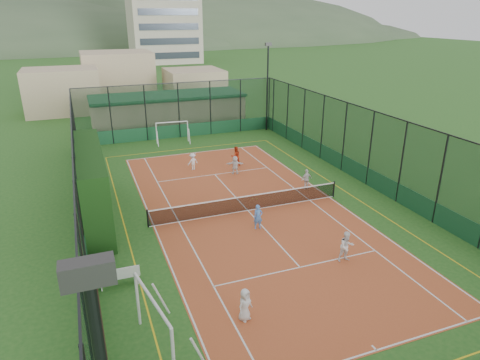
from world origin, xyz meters
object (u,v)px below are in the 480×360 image
(child_far_right, at_px, (307,179))
(futsal_goal_far, at_px, (172,132))
(child_far_left, at_px, (193,162))
(coach, at_px, (236,156))
(futsal_goal_near, at_px, (154,326))
(child_near_right, at_px, (347,247))
(floodlight_ne, at_px, (267,88))
(child_near_left, at_px, (245,305))
(child_far_back, at_px, (235,165))
(child_near_mid, at_px, (258,217))
(clubhouse, at_px, (168,110))
(white_bench, at_px, (119,276))

(child_far_right, bearing_deg, futsal_goal_far, -75.35)
(child_far_left, relative_size, coach, 0.83)
(child_far_left, relative_size, child_far_right, 0.94)
(futsal_goal_near, xyz_separation_m, child_near_right, (9.31, 2.62, -0.34))
(floodlight_ne, relative_size, child_far_left, 6.52)
(child_near_left, xyz_separation_m, child_far_back, (5.06, 14.85, 0.00))
(child_near_mid, bearing_deg, clubhouse, 95.00)
(futsal_goal_near, bearing_deg, futsal_goal_far, -24.21)
(child_near_mid, bearing_deg, futsal_goal_far, 98.02)
(clubhouse, distance_m, coach, 14.54)
(futsal_goal_far, xyz_separation_m, coach, (3.07, -7.90, -0.15))
(floodlight_ne, relative_size, futsal_goal_far, 2.88)
(child_far_back, bearing_deg, child_far_left, -18.02)
(child_near_mid, distance_m, child_far_right, 6.49)
(floodlight_ne, height_order, white_bench, floodlight_ne)
(child_near_left, xyz_separation_m, child_near_right, (5.87, 2.15, 0.09))
(futsal_goal_near, xyz_separation_m, child_near_left, (3.44, 0.47, -0.43))
(clubhouse, bearing_deg, child_far_right, -76.62)
(clubhouse, bearing_deg, child_far_left, -94.81)
(child_near_left, bearing_deg, child_far_right, 24.47)
(futsal_goal_far, height_order, child_near_mid, futsal_goal_far)
(child_near_right, bearing_deg, child_near_left, -157.28)
(white_bench, height_order, child_near_right, child_near_right)
(floodlight_ne, xyz_separation_m, futsal_goal_near, (-15.67, -25.86, -3.03))
(clubhouse, relative_size, child_far_left, 12.00)
(futsal_goal_far, bearing_deg, coach, -64.30)
(white_bench, xyz_separation_m, futsal_goal_far, (6.78, 20.42, 0.44))
(clubhouse, height_order, futsal_goal_near, clubhouse)
(child_far_back, bearing_deg, floodlight_ne, -106.39)
(floodlight_ne, distance_m, coach, 11.60)
(child_near_mid, bearing_deg, floodlight_ne, 70.41)
(child_near_right, xyz_separation_m, child_far_right, (2.58, 8.40, -0.08))
(floodlight_ne, relative_size, coach, 5.43)
(futsal_goal_far, height_order, child_far_left, futsal_goal_far)
(futsal_goal_far, xyz_separation_m, child_far_left, (-0.16, -7.59, -0.28))
(child_near_left, distance_m, child_far_back, 15.68)
(white_bench, bearing_deg, child_near_right, -8.81)
(floodlight_ne, relative_size, child_far_right, 6.14)
(futsal_goal_near, height_order, child_near_right, futsal_goal_near)
(child_near_mid, relative_size, child_far_left, 1.07)
(white_bench, bearing_deg, child_far_back, 50.95)
(white_bench, xyz_separation_m, child_near_right, (10.04, -1.75, 0.28))
(futsal_goal_near, bearing_deg, child_near_right, -84.79)
(child_far_back, bearing_deg, clubhouse, -67.05)
(child_far_left, bearing_deg, futsal_goal_near, 52.48)
(floodlight_ne, relative_size, child_near_left, 6.24)
(white_bench, height_order, child_far_left, child_far_left)
(clubhouse, height_order, child_near_right, clubhouse)
(futsal_goal_far, bearing_deg, child_near_left, -91.67)
(coach, bearing_deg, futsal_goal_far, -70.63)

